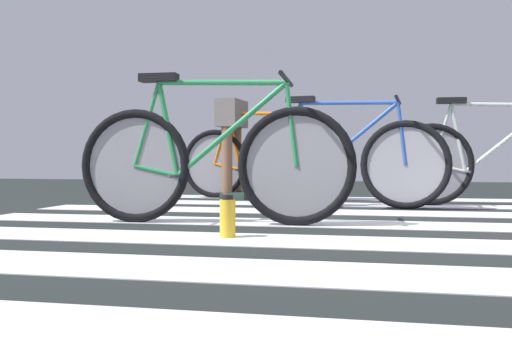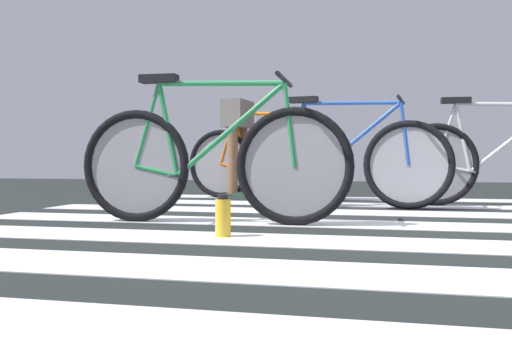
{
  "view_description": "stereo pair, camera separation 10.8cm",
  "coord_description": "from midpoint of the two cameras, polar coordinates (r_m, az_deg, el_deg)",
  "views": [
    {
      "loc": [
        -0.15,
        -3.57,
        0.41
      ],
      "look_at": [
        -0.86,
        0.03,
        0.35
      ],
      "focal_mm": 38.78,
      "sensor_mm": 36.0,
      "label": 1
    },
    {
      "loc": [
        -0.04,
        -3.57,
        0.41
      ],
      "look_at": [
        -0.86,
        0.03,
        0.35
      ],
      "focal_mm": 38.78,
      "sensor_mm": 36.0,
      "label": 2
    }
  ],
  "objects": [
    {
      "name": "bicycle_2_of_4",
      "position": [
        4.63,
        8.11,
        0.94
      ],
      "size": [
        1.73,
        0.52,
        0.93
      ],
      "rotation": [
        0.0,
        0.0,
        -0.11
      ],
      "color": "black",
      "rests_on": "ground"
    },
    {
      "name": "bicycle_1_of_4",
      "position": [
        3.41,
        -5.36,
        0.92
      ],
      "size": [
        1.74,
        0.52,
        0.93
      ],
      "rotation": [
        0.0,
        0.0,
        0.02
      ],
      "color": "black",
      "rests_on": "ground"
    },
    {
      "name": "cyclist_4_of_4",
      "position": [
        5.72,
        -3.0,
        3.69
      ],
      "size": [
        0.35,
        0.43,
        1.01
      ],
      "rotation": [
        0.0,
        0.0,
        -0.12
      ],
      "color": "brown",
      "rests_on": "ground"
    },
    {
      "name": "ground",
      "position": [
        3.6,
        12.7,
        -5.41
      ],
      "size": [
        18.0,
        14.0,
        0.02
      ],
      "color": "black"
    },
    {
      "name": "bicycle_4_of_4",
      "position": [
        5.61,
        -0.04,
        0.97
      ],
      "size": [
        1.73,
        0.52,
        0.93
      ],
      "rotation": [
        0.0,
        0.0,
        -0.12
      ],
      "color": "black",
      "rests_on": "ground"
    },
    {
      "name": "bicycle_3_of_4",
      "position": [
        5.11,
        22.67,
        0.88
      ],
      "size": [
        1.74,
        0.52,
        0.93
      ],
      "rotation": [
        0.0,
        0.0,
        0.05
      ],
      "color": "black",
      "rests_on": "ground"
    },
    {
      "name": "water_bottle",
      "position": [
        2.82,
        -4.01,
        -4.84
      ],
      "size": [
        0.08,
        0.08,
        0.22
      ],
      "color": "gold",
      "rests_on": "ground"
    },
    {
      "name": "crosswalk_markings",
      "position": [
        3.45,
        12.42,
        -5.48
      ],
      "size": [
        5.41,
        5.02,
        0.0
      ],
      "color": "silver",
      "rests_on": "ground"
    }
  ]
}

